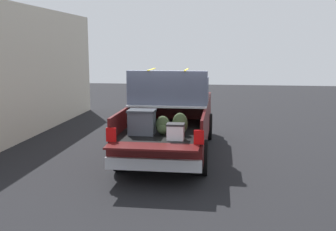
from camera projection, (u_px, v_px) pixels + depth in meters
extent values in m
plane|color=black|center=(171.00, 153.00, 10.70)|extent=(40.00, 40.00, 0.00)
cube|color=#470F0F|center=(171.00, 130.00, 10.60)|extent=(5.50, 1.92, 0.48)
cube|color=black|center=(165.00, 130.00, 9.38)|extent=(2.80, 1.80, 0.04)
cube|color=#470F0F|center=(125.00, 119.00, 9.47)|extent=(2.80, 0.06, 0.50)
cube|color=#470F0F|center=(205.00, 121.00, 9.22)|extent=(2.80, 0.06, 0.50)
cube|color=#470F0F|center=(172.00, 111.00, 10.68)|extent=(0.06, 1.80, 0.50)
cube|color=#470F0F|center=(152.00, 147.00, 7.75)|extent=(0.55, 1.80, 0.04)
cube|color=#B2B2B7|center=(169.00, 104.00, 10.06)|extent=(1.25, 1.92, 0.04)
cube|color=#470F0F|center=(177.00, 105.00, 11.84)|extent=(2.30, 1.92, 0.50)
cube|color=#2D3842|center=(177.00, 89.00, 11.66)|extent=(1.94, 1.76, 0.46)
cube|color=#470F0F|center=(181.00, 101.00, 13.17)|extent=(0.40, 1.82, 0.38)
cube|color=#B2B2B7|center=(154.00, 164.00, 7.96)|extent=(0.24, 1.92, 0.24)
cube|color=red|center=(111.00, 135.00, 8.09)|extent=(0.06, 0.20, 0.28)
cube|color=red|center=(199.00, 137.00, 7.85)|extent=(0.06, 0.20, 0.28)
cylinder|color=black|center=(150.00, 125.00, 12.46)|extent=(0.78, 0.30, 0.78)
cylinder|color=black|center=(207.00, 126.00, 12.23)|extent=(0.78, 0.30, 0.78)
cylinder|color=black|center=(122.00, 154.00, 9.04)|extent=(0.78, 0.30, 0.78)
cylinder|color=black|center=(201.00, 157.00, 8.81)|extent=(0.78, 0.30, 0.78)
cube|color=#474C56|center=(142.00, 123.00, 8.73)|extent=(0.40, 0.55, 0.49)
cube|color=#31353C|center=(142.00, 111.00, 8.69)|extent=(0.44, 0.59, 0.05)
ellipsoid|color=#384728|center=(163.00, 125.00, 8.75)|extent=(0.20, 0.31, 0.40)
ellipsoid|color=#384728|center=(162.00, 129.00, 8.65)|extent=(0.09, 0.22, 0.18)
ellipsoid|color=#384728|center=(180.00, 124.00, 8.70)|extent=(0.20, 0.33, 0.48)
ellipsoid|color=#384728|center=(179.00, 128.00, 8.61)|extent=(0.09, 0.23, 0.21)
cube|color=white|center=(176.00, 133.00, 8.23)|extent=(0.26, 0.34, 0.30)
cube|color=#262628|center=(176.00, 124.00, 8.20)|extent=(0.28, 0.36, 0.04)
cube|color=#4C5166|center=(169.00, 95.00, 10.02)|extent=(0.92, 1.93, 0.42)
cube|color=#4C5166|center=(167.00, 79.00, 9.58)|extent=(0.16, 1.93, 0.40)
cube|color=#4C5166|center=(135.00, 81.00, 10.13)|extent=(0.68, 0.20, 0.22)
cube|color=#4C5166|center=(204.00, 82.00, 9.90)|extent=(0.68, 0.20, 0.22)
cube|color=yellow|center=(152.00, 69.00, 9.97)|extent=(1.02, 0.03, 0.02)
cube|color=yellow|center=(187.00, 70.00, 9.86)|extent=(1.02, 0.03, 0.02)
cube|color=beige|center=(29.00, 71.00, 12.60)|extent=(10.48, 0.36, 4.02)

